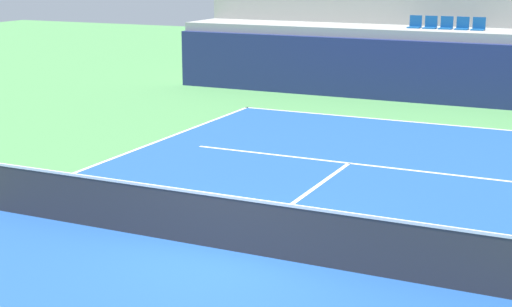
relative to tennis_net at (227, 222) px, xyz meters
The scene contains 10 objects.
ground_plane 0.51m from the tennis_net, ahead, with size 80.00×80.00×0.00m, color #4C8C4C.
court_surface 0.50m from the tennis_net, ahead, with size 11.00×24.00×0.01m, color #1E4C99.
baseline_far 11.96m from the tennis_net, 90.00° to the left, with size 11.00×0.10×0.00m, color white.
service_line_far 6.42m from the tennis_net, 90.00° to the left, with size 8.26×0.10×0.00m, color white.
centre_service_line 3.24m from the tennis_net, 90.00° to the left, with size 0.10×6.40×0.00m, color white.
back_wall 15.40m from the tennis_net, 90.00° to the left, with size 19.75×0.30×2.12m, color navy.
stands_tier_lower 16.76m from the tennis_net, 90.00° to the left, with size 19.75×2.40×2.44m, color #9E9E99.
stands_tier_upper 19.18m from the tennis_net, 90.00° to the left, with size 19.75×2.40×3.47m, color #9E9E99.
seating_row_lower 16.96m from the tennis_net, 90.00° to the left, with size 2.67×0.44×0.44m.
tennis_net is the anchor object (origin of this frame).
Camera 1 is at (5.67, -10.89, 4.75)m, focal length 54.22 mm.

